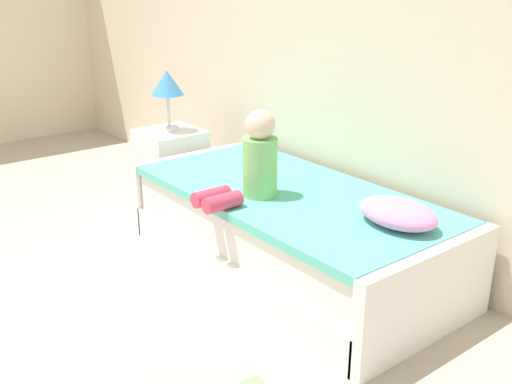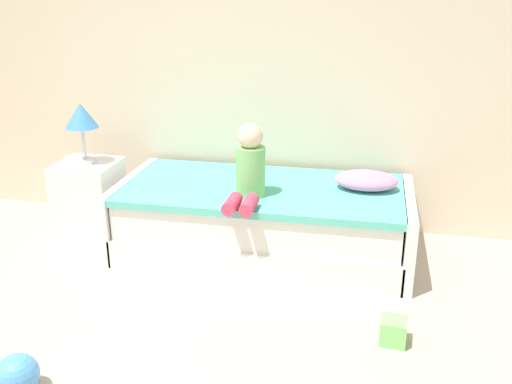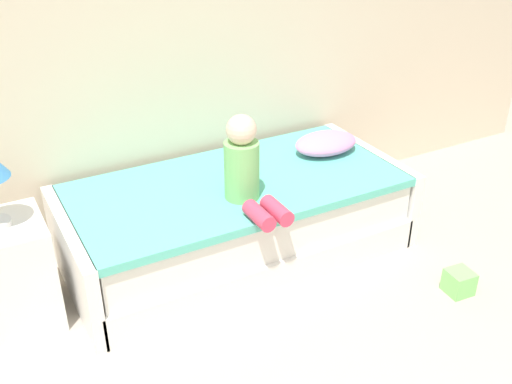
# 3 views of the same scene
# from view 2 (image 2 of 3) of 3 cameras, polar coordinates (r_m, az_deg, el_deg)

# --- Properties ---
(wall_rear) EXTENTS (7.20, 0.10, 2.90)m
(wall_rear) POSITION_cam_2_polar(r_m,az_deg,el_deg) (4.59, -4.32, 14.77)
(wall_rear) COLOR beige
(wall_rear) RESTS_ON ground
(bed) EXTENTS (2.11, 1.00, 0.50)m
(bed) POSITION_cam_2_polar(r_m,az_deg,el_deg) (4.20, 0.69, -2.73)
(bed) COLOR white
(bed) RESTS_ON ground
(nightstand) EXTENTS (0.44, 0.44, 0.60)m
(nightstand) POSITION_cam_2_polar(r_m,az_deg,el_deg) (4.59, -16.13, -0.77)
(nightstand) COLOR white
(nightstand) RESTS_ON ground
(table_lamp) EXTENTS (0.24, 0.24, 0.45)m
(table_lamp) POSITION_cam_2_polar(r_m,az_deg,el_deg) (4.41, -16.93, 6.97)
(table_lamp) COLOR silver
(table_lamp) RESTS_ON nightstand
(child_figure) EXTENTS (0.20, 0.51, 0.50)m
(child_figure) POSITION_cam_2_polar(r_m,az_deg,el_deg) (3.84, -0.71, 2.33)
(child_figure) COLOR #7FC672
(child_figure) RESTS_ON bed
(pillow) EXTENTS (0.44, 0.30, 0.13)m
(pillow) POSITION_cam_2_polar(r_m,az_deg,el_deg) (4.11, 10.88, 1.15)
(pillow) COLOR #EA8CC6
(pillow) RESTS_ON bed
(toy_ball) EXTENTS (0.21, 0.21, 0.21)m
(toy_ball) POSITION_cam_2_polar(r_m,az_deg,el_deg) (3.12, -22.58, -16.39)
(toy_ball) COLOR #4C99E5
(toy_ball) RESTS_ON ground
(toy_block) EXTENTS (0.15, 0.15, 0.14)m
(toy_block) POSITION_cam_2_polar(r_m,az_deg,el_deg) (3.34, 13.46, -13.26)
(toy_block) COLOR #7FD872
(toy_block) RESTS_ON ground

